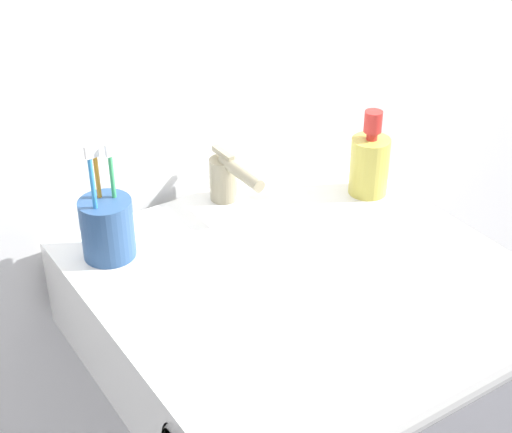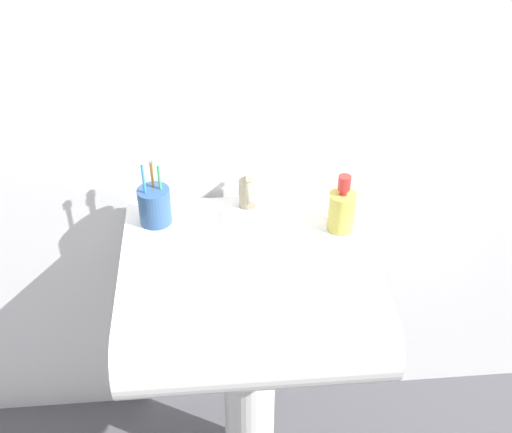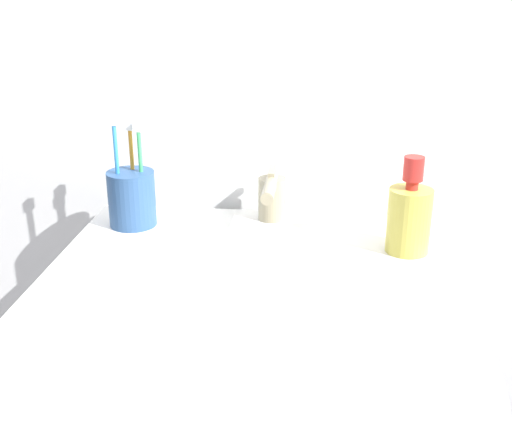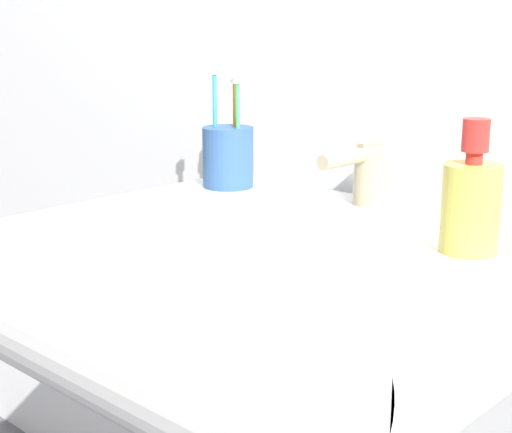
{
  "view_description": "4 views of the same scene",
  "coord_description": "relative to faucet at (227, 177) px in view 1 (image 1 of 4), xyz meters",
  "views": [
    {
      "loc": [
        -0.61,
        -0.84,
        1.58
      ],
      "look_at": [
        -0.04,
        0.02,
        0.94
      ],
      "focal_mm": 55.0,
      "sensor_mm": 36.0,
      "label": 1
    },
    {
      "loc": [
        -0.09,
        -1.22,
        1.88
      ],
      "look_at": [
        0.02,
        0.01,
        0.97
      ],
      "focal_mm": 45.0,
      "sensor_mm": 36.0,
      "label": 2
    },
    {
      "loc": [
        0.1,
        -0.9,
        1.3
      ],
      "look_at": [
        0.01,
        0.02,
        0.94
      ],
      "focal_mm": 45.0,
      "sensor_mm": 36.0,
      "label": 3
    },
    {
      "loc": [
        0.68,
        -0.75,
        1.14
      ],
      "look_at": [
        -0.03,
        0.01,
        0.88
      ],
      "focal_mm": 55.0,
      "sensor_mm": 36.0,
      "label": 4
    }
  ],
  "objects": [
    {
      "name": "toothbrush_cup",
      "position": [
        -0.25,
        -0.04,
        0.0
      ],
      "size": [
        0.08,
        0.08,
        0.2
      ],
      "color": "#2D5184",
      "rests_on": "sink_basin"
    },
    {
      "name": "wall_back",
      "position": [
        -0.02,
        0.1,
        0.28
      ],
      "size": [
        5.0,
        0.05,
        2.4
      ],
      "primitive_type": "cube",
      "color": "white",
      "rests_on": "ground"
    },
    {
      "name": "sink_basin",
      "position": [
        -0.02,
        -0.26,
        -0.13
      ],
      "size": [
        0.63,
        0.59,
        0.16
      ],
      "color": "white",
      "rests_on": "sink_pedestal"
    },
    {
      "name": "faucet",
      "position": [
        0.0,
        0.0,
        0.0
      ],
      "size": [
        0.05,
        0.14,
        0.1
      ],
      "color": "tan",
      "rests_on": "sink_basin"
    },
    {
      "name": "soap_bottle",
      "position": [
        0.23,
        -0.11,
        0.01
      ],
      "size": [
        0.07,
        0.07,
        0.16
      ],
      "color": "gold",
      "rests_on": "sink_basin"
    }
  ]
}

